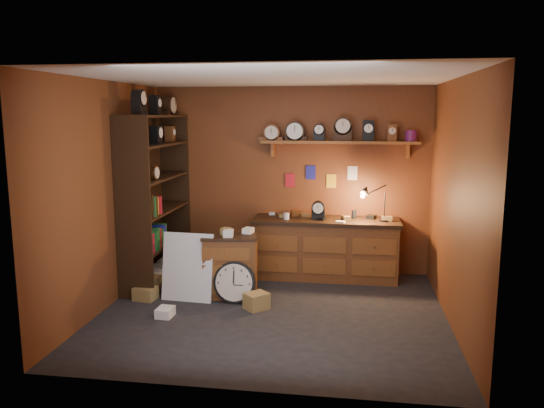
{
  "coord_description": "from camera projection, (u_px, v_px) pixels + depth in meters",
  "views": [
    {
      "loc": [
        0.87,
        -5.87,
        2.31
      ],
      "look_at": [
        -0.06,
        0.35,
        1.24
      ],
      "focal_mm": 35.0,
      "sensor_mm": 36.0,
      "label": 1
    }
  ],
  "objects": [
    {
      "name": "floor_box_a",
      "position": [
        145.0,
        293.0,
        6.67
      ],
      "size": [
        0.29,
        0.26,
        0.16
      ],
      "primitive_type": "cube",
      "rotation": [
        0.0,
        0.0,
        -0.16
      ],
      "color": "olive",
      "rests_on": "ground"
    },
    {
      "name": "low_cabinet",
      "position": [
        231.0,
        262.0,
        6.82
      ],
      "size": [
        0.77,
        0.67,
        0.88
      ],
      "rotation": [
        0.0,
        0.0,
        0.13
      ],
      "color": "brown",
      "rests_on": "ground"
    },
    {
      "name": "white_panel",
      "position": [
        188.0,
        299.0,
        6.68
      ],
      "size": [
        0.66,
        0.23,
        0.86
      ],
      "primitive_type": "cube",
      "rotation": [
        -0.17,
        0.0,
        -0.08
      ],
      "color": "silver",
      "rests_on": "ground"
    },
    {
      "name": "floor",
      "position": [
        272.0,
        313.0,
        6.24
      ],
      "size": [
        4.0,
        4.0,
        0.0
      ],
      "primitive_type": "plane",
      "color": "black",
      "rests_on": "ground"
    },
    {
      "name": "big_round_clock",
      "position": [
        234.0,
        282.0,
        6.54
      ],
      "size": [
        0.52,
        0.17,
        0.52
      ],
      "color": "black",
      "rests_on": "ground"
    },
    {
      "name": "mini_fridge",
      "position": [
        218.0,
        256.0,
        7.69
      ],
      "size": [
        0.65,
        0.67,
        0.55
      ],
      "rotation": [
        0.0,
        0.0,
        0.3
      ],
      "color": "silver",
      "rests_on": "ground"
    },
    {
      "name": "workbench",
      "position": [
        326.0,
        245.0,
        7.51
      ],
      "size": [
        2.05,
        0.66,
        1.36
      ],
      "color": "brown",
      "rests_on": "ground"
    },
    {
      "name": "room_shell",
      "position": [
        278.0,
        166.0,
        6.05
      ],
      "size": [
        4.02,
        3.62,
        2.71
      ],
      "color": "brown",
      "rests_on": "ground"
    },
    {
      "name": "shelving_unit",
      "position": [
        153.0,
        192.0,
        7.24
      ],
      "size": [
        0.47,
        1.6,
        2.58
      ],
      "color": "black",
      "rests_on": "ground"
    },
    {
      "name": "floor_box_b",
      "position": [
        165.0,
        312.0,
        6.1
      ],
      "size": [
        0.19,
        0.22,
        0.11
      ],
      "primitive_type": "cube",
      "rotation": [
        0.0,
        0.0,
        -0.05
      ],
      "color": "white",
      "rests_on": "ground"
    },
    {
      "name": "floor_box_c",
      "position": [
        257.0,
        301.0,
        6.34
      ],
      "size": [
        0.34,
        0.34,
        0.2
      ],
      "primitive_type": "cube",
      "rotation": [
        0.0,
        0.0,
        0.78
      ],
      "color": "olive",
      "rests_on": "ground"
    }
  ]
}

